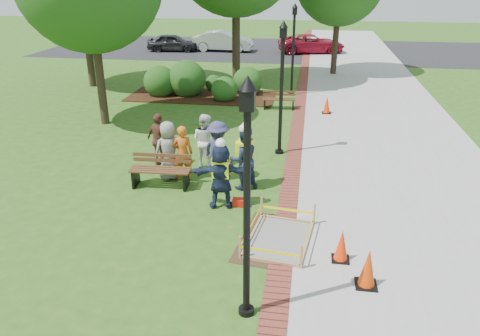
# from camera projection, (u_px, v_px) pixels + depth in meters

# --- Properties ---
(ground) EXTENTS (100.00, 100.00, 0.00)m
(ground) POSITION_uv_depth(u_px,v_px,m) (212.00, 224.00, 11.25)
(ground) COLOR #285116
(ground) RESTS_ON ground
(sidewalk) EXTENTS (6.00, 60.00, 0.02)m
(sidewalk) POSITION_uv_depth(u_px,v_px,m) (377.00, 115.00, 19.66)
(sidewalk) COLOR #9E9E99
(sidewalk) RESTS_ON ground
(brick_edging) EXTENTS (0.50, 60.00, 0.03)m
(brick_edging) POSITION_uv_depth(u_px,v_px,m) (299.00, 112.00, 20.10)
(brick_edging) COLOR maroon
(brick_edging) RESTS_ON ground
(mulch_bed) EXTENTS (7.00, 3.00, 0.05)m
(mulch_bed) POSITION_uv_depth(u_px,v_px,m) (202.00, 96.00, 22.58)
(mulch_bed) COLOR #381E0F
(mulch_bed) RESTS_ON ground
(parking_lot) EXTENTS (36.00, 12.00, 0.01)m
(parking_lot) POSITION_uv_depth(u_px,v_px,m) (284.00, 50.00, 35.82)
(parking_lot) COLOR black
(parking_lot) RESTS_ON ground
(wet_concrete_pad) EXTENTS (1.99, 2.50, 0.55)m
(wet_concrete_pad) POSITION_uv_depth(u_px,v_px,m) (279.00, 231.00, 10.49)
(wet_concrete_pad) COLOR #47331E
(wet_concrete_pad) RESTS_ON ground
(bench_near) EXTENTS (1.69, 0.63, 0.90)m
(bench_near) POSITION_uv_depth(u_px,v_px,m) (161.00, 177.00, 13.10)
(bench_near) COLOR brown
(bench_near) RESTS_ON ground
(bench_far) EXTENTS (1.46, 0.57, 0.77)m
(bench_far) POSITION_uv_depth(u_px,v_px,m) (279.00, 103.00, 20.48)
(bench_far) COLOR brown
(bench_far) RESTS_ON ground
(cone_front) EXTENTS (0.41, 0.41, 0.82)m
(cone_front) POSITION_uv_depth(u_px,v_px,m) (368.00, 269.00, 8.90)
(cone_front) COLOR black
(cone_front) RESTS_ON ground
(cone_back) EXTENTS (0.37, 0.37, 0.73)m
(cone_back) POSITION_uv_depth(u_px,v_px,m) (342.00, 246.00, 9.72)
(cone_back) COLOR black
(cone_back) RESTS_ON ground
(cone_far) EXTENTS (0.37, 0.37, 0.73)m
(cone_far) POSITION_uv_depth(u_px,v_px,m) (327.00, 105.00, 19.77)
(cone_far) COLOR black
(cone_far) RESTS_ON ground
(toolbox) EXTENTS (0.40, 0.22, 0.20)m
(toolbox) POSITION_uv_depth(u_px,v_px,m) (240.00, 202.00, 12.09)
(toolbox) COLOR red
(toolbox) RESTS_ON ground
(lamp_near) EXTENTS (0.28, 0.28, 4.26)m
(lamp_near) POSITION_uv_depth(u_px,v_px,m) (247.00, 187.00, 7.38)
(lamp_near) COLOR black
(lamp_near) RESTS_ON ground
(lamp_mid) EXTENTS (0.28, 0.28, 4.26)m
(lamp_mid) POSITION_uv_depth(u_px,v_px,m) (282.00, 79.00, 14.66)
(lamp_mid) COLOR black
(lamp_mid) RESTS_ON ground
(lamp_far) EXTENTS (0.28, 0.28, 4.26)m
(lamp_far) POSITION_uv_depth(u_px,v_px,m) (293.00, 43.00, 21.94)
(lamp_far) COLOR black
(lamp_far) RESTS_ON ground
(shrub_a) EXTENTS (1.57, 1.57, 1.57)m
(shrub_a) POSITION_uv_depth(u_px,v_px,m) (161.00, 95.00, 22.77)
(shrub_a) COLOR #224D16
(shrub_a) RESTS_ON ground
(shrub_b) EXTENTS (1.83, 1.83, 1.83)m
(shrub_b) POSITION_uv_depth(u_px,v_px,m) (188.00, 95.00, 22.85)
(shrub_b) COLOR #224D16
(shrub_b) RESTS_ON ground
(shrub_c) EXTENTS (1.22, 1.22, 1.22)m
(shrub_c) POSITION_uv_depth(u_px,v_px,m) (225.00, 101.00, 21.88)
(shrub_c) COLOR #224D16
(shrub_c) RESTS_ON ground
(shrub_d) EXTENTS (1.44, 1.44, 1.44)m
(shrub_d) POSITION_uv_depth(u_px,v_px,m) (247.00, 94.00, 23.02)
(shrub_d) COLOR #224D16
(shrub_d) RESTS_ON ground
(shrub_e) EXTENTS (0.85, 0.85, 0.85)m
(shrub_e) POSITION_uv_depth(u_px,v_px,m) (214.00, 90.00, 23.71)
(shrub_e) COLOR #224D16
(shrub_e) RESTS_ON ground
(casual_person_a) EXTENTS (0.66, 0.59, 1.73)m
(casual_person_a) POSITION_uv_depth(u_px,v_px,m) (169.00, 151.00, 13.40)
(casual_person_a) COLOR gray
(casual_person_a) RESTS_ON ground
(casual_person_b) EXTENTS (0.59, 0.46, 1.64)m
(casual_person_b) POSITION_uv_depth(u_px,v_px,m) (183.00, 153.00, 13.33)
(casual_person_b) COLOR #D25E18
(casual_person_b) RESTS_ON ground
(casual_person_c) EXTENTS (0.63, 0.54, 1.67)m
(casual_person_c) POSITION_uv_depth(u_px,v_px,m) (205.00, 141.00, 14.28)
(casual_person_c) COLOR white
(casual_person_c) RESTS_ON ground
(casual_person_d) EXTENTS (0.64, 0.57, 1.68)m
(casual_person_d) POSITION_uv_depth(u_px,v_px,m) (159.00, 140.00, 14.28)
(casual_person_d) COLOR brown
(casual_person_d) RESTS_ON ground
(casual_person_e) EXTENTS (0.66, 0.63, 1.75)m
(casual_person_e) POSITION_uv_depth(u_px,v_px,m) (218.00, 151.00, 13.35)
(casual_person_e) COLOR #35345B
(casual_person_e) RESTS_ON ground
(hivis_worker_a) EXTENTS (0.60, 0.43, 1.86)m
(hivis_worker_a) POSITION_uv_depth(u_px,v_px,m) (221.00, 174.00, 11.74)
(hivis_worker_a) COLOR #17243C
(hivis_worker_a) RESTS_ON ground
(hivis_worker_b) EXTENTS (0.63, 0.65, 1.88)m
(hivis_worker_b) POSITION_uv_depth(u_px,v_px,m) (246.00, 155.00, 12.91)
(hivis_worker_b) COLOR #192943
(hivis_worker_b) RESTS_ON ground
(hivis_worker_c) EXTENTS (0.65, 0.55, 1.87)m
(hivis_worker_c) POSITION_uv_depth(u_px,v_px,m) (243.00, 157.00, 12.77)
(hivis_worker_c) COLOR #16263A
(hivis_worker_c) RESTS_ON ground
(parked_car_a) EXTENTS (2.24, 4.42, 1.39)m
(parked_car_a) POSITION_uv_depth(u_px,v_px,m) (173.00, 51.00, 35.10)
(parked_car_a) COLOR #252427
(parked_car_a) RESTS_ON ground
(parked_car_b) EXTENTS (2.30, 4.97, 1.60)m
(parked_car_b) POSITION_uv_depth(u_px,v_px,m) (223.00, 51.00, 35.15)
(parked_car_b) COLOR #BABBBF
(parked_car_b) RESTS_ON ground
(parked_car_c) EXTENTS (2.92, 4.78, 1.45)m
(parked_car_c) POSITION_uv_depth(u_px,v_px,m) (311.00, 53.00, 34.43)
(parked_car_c) COLOR maroon
(parked_car_c) RESTS_ON ground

